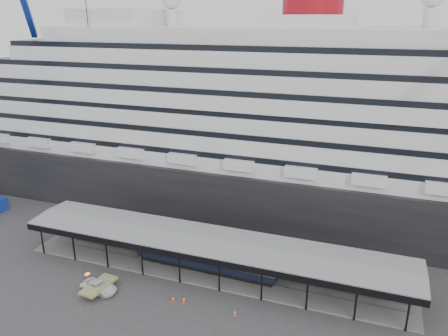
# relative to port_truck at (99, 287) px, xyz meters

# --- Properties ---
(ground) EXTENTS (200.00, 200.00, 0.00)m
(ground) POSITION_rel_port_truck_xyz_m (12.11, 4.59, -0.70)
(ground) COLOR #363639
(ground) RESTS_ON ground
(cruise_ship) EXTENTS (130.00, 30.00, 43.90)m
(cruise_ship) POSITION_rel_port_truck_xyz_m (12.16, 36.59, 17.65)
(cruise_ship) COLOR black
(cruise_ship) RESTS_ON ground
(platform_canopy) EXTENTS (56.00, 9.18, 5.30)m
(platform_canopy) POSITION_rel_port_truck_xyz_m (12.11, 9.59, 1.66)
(platform_canopy) COLOR slate
(platform_canopy) RESTS_ON ground
(port_truck) EXTENTS (5.30, 2.90, 1.41)m
(port_truck) POSITION_rel_port_truck_xyz_m (0.00, 0.00, 0.00)
(port_truck) COLOR white
(port_truck) RESTS_ON ground
(pullman_carriage) EXTENTS (20.99, 3.17, 20.55)m
(pullman_carriage) POSITION_rel_port_truck_xyz_m (11.51, 9.59, 1.81)
(pullman_carriage) COLOR black
(pullman_carriage) RESTS_ON ground
(traffic_cone_left) EXTENTS (0.41, 0.41, 0.72)m
(traffic_cone_left) POSITION_rel_port_truck_xyz_m (10.24, 1.36, -0.35)
(traffic_cone_left) COLOR #E03F0C
(traffic_cone_left) RESTS_ON ground
(traffic_cone_mid) EXTENTS (0.48, 0.48, 0.82)m
(traffic_cone_mid) POSITION_rel_port_truck_xyz_m (11.63, 1.60, -0.30)
(traffic_cone_mid) COLOR #F4430D
(traffic_cone_mid) RESTS_ON ground
(traffic_cone_right) EXTENTS (0.37, 0.37, 0.72)m
(traffic_cone_right) POSITION_rel_port_truck_xyz_m (18.55, 1.44, -0.35)
(traffic_cone_right) COLOR #F8560D
(traffic_cone_right) RESTS_ON ground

